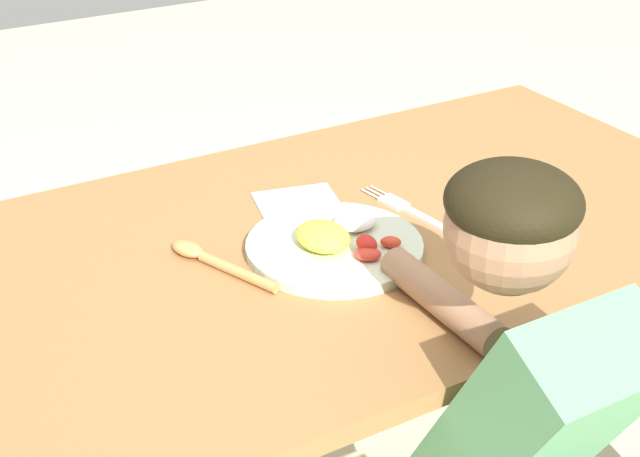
% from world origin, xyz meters
% --- Properties ---
extents(dining_table, '(1.30, 0.78, 0.75)m').
position_xyz_m(dining_table, '(0.00, 0.00, 0.61)').
color(dining_table, olive).
rests_on(dining_table, ground_plane).
extents(plate, '(0.27, 0.27, 0.05)m').
position_xyz_m(plate, '(-0.08, -0.04, 0.76)').
color(plate, beige).
rests_on(plate, dining_table).
extents(fork, '(0.05, 0.21, 0.01)m').
position_xyz_m(fork, '(0.09, 0.01, 0.75)').
color(fork, silver).
rests_on(fork, dining_table).
extents(spoon, '(0.10, 0.20, 0.02)m').
position_xyz_m(spoon, '(-0.26, 0.02, 0.76)').
color(spoon, '#C48449').
rests_on(spoon, dining_table).
extents(napkin, '(0.16, 0.14, 0.00)m').
position_xyz_m(napkin, '(-0.05, 0.13, 0.75)').
color(napkin, white).
rests_on(napkin, dining_table).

